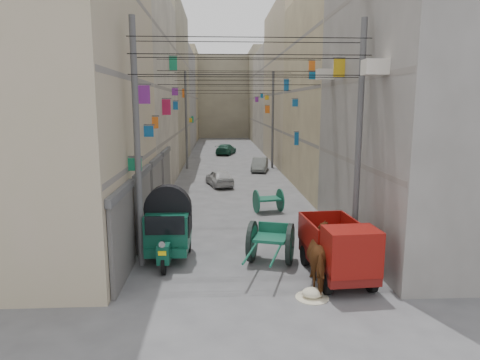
{
  "coord_description": "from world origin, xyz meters",
  "views": [
    {
      "loc": [
        -1.03,
        -7.8,
        5.31
      ],
      "look_at": [
        -0.28,
        6.5,
        2.78
      ],
      "focal_mm": 32.0,
      "sensor_mm": 36.0,
      "label": 1
    }
  ],
  "objects": [
    {
      "name": "signboards",
      "position": [
        -0.01,
        21.66,
        3.43
      ],
      "size": [
        8.22,
        40.52,
        5.67
      ],
      "color": "gold",
      "rests_on": "ground"
    },
    {
      "name": "end_cap_building",
      "position": [
        0.0,
        66.0,
        6.5
      ],
      "size": [
        22.0,
        10.0,
        13.0
      ],
      "primitive_type": "cube",
      "color": "#A0987E",
      "rests_on": "ground"
    },
    {
      "name": "distant_car_green",
      "position": [
        -0.13,
        38.15,
        0.56
      ],
      "size": [
        2.54,
        4.16,
        1.13
      ],
      "primitive_type": "imported",
      "rotation": [
        0.0,
        0.0,
        2.88
      ],
      "color": "#1A4E3B",
      "rests_on": "ground"
    },
    {
      "name": "distant_car_white",
      "position": [
        -0.93,
        20.0,
        0.56
      ],
      "size": [
        2.1,
        3.5,
        1.12
      ],
      "primitive_type": "imported",
      "rotation": [
        0.0,
        0.0,
        3.4
      ],
      "color": "#BABABA",
      "rests_on": "ground"
    },
    {
      "name": "mini_truck",
      "position": [
        2.62,
        4.23,
        0.92
      ],
      "size": [
        1.74,
        3.49,
        1.91
      ],
      "rotation": [
        0.0,
        0.0,
        0.07
      ],
      "color": "black",
      "rests_on": "ground"
    },
    {
      "name": "building_row_right",
      "position": [
        8.0,
        34.13,
        6.46
      ],
      "size": [
        8.0,
        62.0,
        14.0
      ],
      "color": "gray",
      "rests_on": "ground"
    },
    {
      "name": "utility_poles",
      "position": [
        0.0,
        17.0,
        4.0
      ],
      "size": [
        7.4,
        22.2,
        8.0
      ],
      "color": "#525355",
      "rests_on": "ground"
    },
    {
      "name": "building_row_left",
      "position": [
        -8.0,
        34.13,
        6.46
      ],
      "size": [
        8.0,
        62.0,
        14.0
      ],
      "color": "tan",
      "rests_on": "ground"
    },
    {
      "name": "auto_rickshaw",
      "position": [
        -2.75,
        6.57,
        1.17
      ],
      "size": [
        1.63,
        2.83,
        1.98
      ],
      "rotation": [
        0.0,
        0.0,
        -0.01
      ],
      "color": "black",
      "rests_on": "ground"
    },
    {
      "name": "distant_car_grey",
      "position": [
        2.36,
        26.21,
        0.54
      ],
      "size": [
        1.72,
        3.42,
        1.08
      ],
      "primitive_type": "imported",
      "rotation": [
        0.0,
        0.0,
        -0.19
      ],
      "color": "#5D6360",
      "rests_on": "ground"
    },
    {
      "name": "feed_sack",
      "position": [
        1.56,
        3.24,
        0.15
      ],
      "size": [
        0.58,
        0.46,
        0.29
      ],
      "primitive_type": "ellipsoid",
      "color": "beige",
      "rests_on": "ground"
    },
    {
      "name": "overhead_cables",
      "position": [
        0.0,
        14.4,
        6.77
      ],
      "size": [
        7.4,
        22.52,
        1.12
      ],
      "color": "black",
      "rests_on": "ground"
    },
    {
      "name": "tonga_cart",
      "position": [
        0.74,
        5.98,
        0.73
      ],
      "size": [
        2.02,
        3.31,
        1.4
      ],
      "rotation": [
        0.0,
        0.0,
        -0.3
      ],
      "color": "black",
      "rests_on": "ground"
    },
    {
      "name": "horse",
      "position": [
        2.05,
        4.04,
        0.88
      ],
      "size": [
        1.12,
        2.15,
        1.75
      ],
      "primitive_type": "imported",
      "rotation": [
        0.0,
        0.0,
        3.06
      ],
      "color": "brown",
      "rests_on": "ground"
    },
    {
      "name": "second_cart",
      "position": [
        1.47,
        12.89,
        0.62
      ],
      "size": [
        1.51,
        1.39,
        1.16
      ],
      "rotation": [
        0.0,
        0.0,
        0.19
      ],
      "color": "#13533D",
      "rests_on": "ground"
    },
    {
      "name": "ac_units",
      "position": [
        3.65,
        7.67,
        7.43
      ],
      "size": [
        0.7,
        6.55,
        3.35
      ],
      "color": "silver",
      "rests_on": "ground"
    },
    {
      "name": "shutters_left",
      "position": [
        -3.92,
        10.38,
        1.49
      ],
      "size": [
        0.18,
        14.4,
        2.88
      ],
      "color": "#4C4C51",
      "rests_on": "ground"
    }
  ]
}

